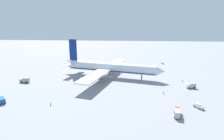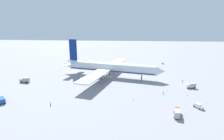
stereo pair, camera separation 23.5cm
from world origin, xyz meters
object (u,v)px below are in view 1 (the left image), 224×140
at_px(service_truck_2, 2,100).
at_px(baggage_cart_1, 69,60).
at_px(airliner, 109,67).
at_px(ground_worker_2, 183,81).
at_px(traffic_cone_4, 129,64).
at_px(traffic_cone_1, 167,91).
at_px(service_truck_0, 25,80).
at_px(baggage_cart_0, 163,63).
at_px(ground_worker_0, 163,92).
at_px(service_truck_1, 177,112).
at_px(service_truck_3, 191,85).
at_px(ground_worker_1, 51,104).
at_px(service_van, 199,106).
at_px(traffic_cone_0, 187,95).
at_px(traffic_cone_2, 60,72).
at_px(traffic_cone_3, 133,99).

distance_m(service_truck_2, baggage_cart_1, 102.42).
relative_size(airliner, ground_worker_2, 45.76).
bearing_deg(traffic_cone_4, traffic_cone_1, -72.35).
distance_m(service_truck_0, baggage_cart_0, 117.40).
bearing_deg(ground_worker_0, service_truck_1, -87.33).
bearing_deg(service_truck_3, ground_worker_1, -156.97).
distance_m(baggage_cart_1, traffic_cone_1, 114.22).
height_order(baggage_cart_1, traffic_cone_1, baggage_cart_1).
relative_size(baggage_cart_1, traffic_cone_1, 5.98).
height_order(airliner, baggage_cart_1, airliner).
relative_size(service_van, ground_worker_2, 2.96).
xyz_separation_m(service_truck_3, service_van, (-5.27, -26.60, -0.57)).
height_order(ground_worker_2, traffic_cone_0, ground_worker_2).
height_order(baggage_cart_1, ground_worker_1, ground_worker_1).
distance_m(baggage_cart_0, ground_worker_0, 79.40).
height_order(traffic_cone_2, traffic_cone_4, same).
xyz_separation_m(ground_worker_1, traffic_cone_4, (35.07, 90.97, -0.55)).
xyz_separation_m(baggage_cart_0, traffic_cone_3, (-29.08, -87.24, -0.51)).
relative_size(ground_worker_1, traffic_cone_3, 2.95).
relative_size(airliner, ground_worker_1, 46.07).
relative_size(service_truck_3, traffic_cone_1, 10.06).
xyz_separation_m(traffic_cone_1, traffic_cone_2, (-74.67, 34.69, 0.00)).
height_order(service_van, traffic_cone_1, service_van).
relative_size(service_truck_2, traffic_cone_0, 9.59).
height_order(service_truck_3, traffic_cone_0, service_truck_3).
bearing_deg(traffic_cone_0, service_truck_2, -168.79).
distance_m(traffic_cone_0, traffic_cone_4, 78.59).
bearing_deg(baggage_cart_1, service_truck_1, -53.31).
bearing_deg(traffic_cone_4, service_van, -70.63).
bearing_deg(service_van, service_truck_1, -142.93).
bearing_deg(traffic_cone_2, traffic_cone_3, -40.95).
distance_m(traffic_cone_2, traffic_cone_4, 62.37).
xyz_separation_m(baggage_cart_1, traffic_cone_2, (7.61, -44.53, -0.48)).
bearing_deg(ground_worker_0, traffic_cone_2, 151.19).
height_order(airliner, service_truck_2, airliner).
bearing_deg(airliner, ground_worker_0, -43.53).
height_order(service_van, ground_worker_0, service_van).
distance_m(service_truck_0, service_truck_2, 31.28).
bearing_deg(traffic_cone_4, traffic_cone_3, -88.28).
relative_size(ground_worker_1, traffic_cone_2, 2.95).
height_order(service_truck_0, ground_worker_0, service_truck_0).
height_order(baggage_cart_0, ground_worker_2, ground_worker_2).
distance_m(service_truck_2, traffic_cone_4, 107.81).
bearing_deg(traffic_cone_0, ground_worker_1, -164.22).
bearing_deg(baggage_cart_1, traffic_cone_2, -80.30).
distance_m(service_truck_2, traffic_cone_0, 91.27).
relative_size(service_truck_0, service_truck_1, 0.82).
bearing_deg(traffic_cone_0, service_truck_3, 64.67).
bearing_deg(airliner, baggage_cart_1, 131.44).
bearing_deg(service_truck_1, traffic_cone_1, 86.42).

